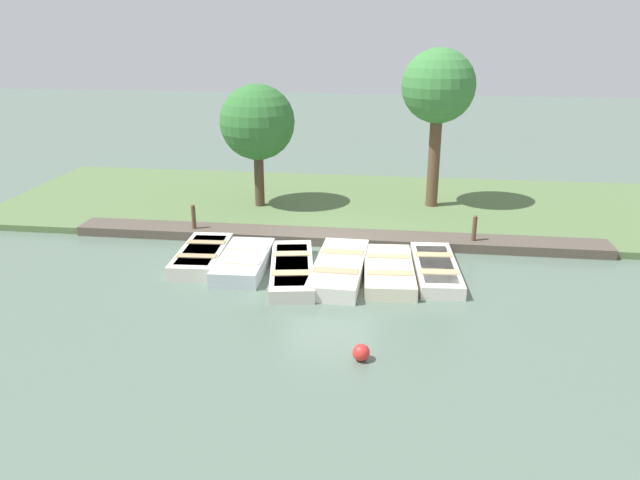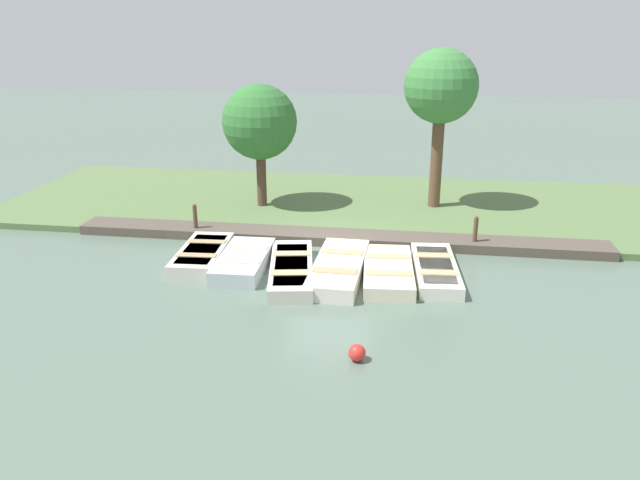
{
  "view_description": "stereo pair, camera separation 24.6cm",
  "coord_description": "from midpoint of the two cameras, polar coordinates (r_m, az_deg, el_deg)",
  "views": [
    {
      "loc": [
        16.11,
        1.87,
        6.33
      ],
      "look_at": [
        0.34,
        -0.22,
        0.65
      ],
      "focal_mm": 35.0,
      "sensor_mm": 36.0,
      "label": 1
    },
    {
      "loc": [
        16.07,
        2.11,
        6.33
      ],
      "look_at": [
        0.34,
        -0.22,
        0.65
      ],
      "focal_mm": 35.0,
      "sensor_mm": 36.0,
      "label": 2
    }
  ],
  "objects": [
    {
      "name": "rowboat_2",
      "position": [
        16.19,
        -2.2,
        -2.67
      ],
      "size": [
        3.65,
        1.67,
        0.38
      ],
      "rotation": [
        0.0,
        0.0,
        0.17
      ],
      "color": "beige",
      "rests_on": "ground_plane"
    },
    {
      "name": "park_tree_left",
      "position": [
        21.18,
        11.34,
        13.38
      ],
      "size": [
        2.41,
        2.41,
        5.46
      ],
      "color": "brown",
      "rests_on": "ground_plane"
    },
    {
      "name": "mooring_post_near",
      "position": [
        19.33,
        -10.97,
        1.8
      ],
      "size": [
        0.13,
        0.13,
        1.04
      ],
      "color": "brown",
      "rests_on": "ground_plane"
    },
    {
      "name": "dock_walkway",
      "position": [
        18.64,
        1.82,
        0.24
      ],
      "size": [
        1.03,
        15.82,
        0.28
      ],
      "color": "#51473D",
      "rests_on": "ground_plane"
    },
    {
      "name": "shore_bank",
      "position": [
        22.08,
        2.92,
        3.24
      ],
      "size": [
        8.0,
        24.0,
        0.2
      ],
      "color": "#567042",
      "rests_on": "ground_plane"
    },
    {
      "name": "ground_plane",
      "position": [
        17.41,
        1.29,
        -1.68
      ],
      "size": [
        80.0,
        80.0,
        0.0
      ],
      "primitive_type": "plane",
      "color": "#566B5B"
    },
    {
      "name": "park_tree_far_left",
      "position": [
        21.12,
        -5.2,
        10.62
      ],
      "size": [
        2.49,
        2.49,
        4.32
      ],
      "color": "#4C3828",
      "rests_on": "ground_plane"
    },
    {
      "name": "mooring_post_far",
      "position": [
        18.4,
        14.37,
        0.61
      ],
      "size": [
        0.13,
        0.13,
        1.04
      ],
      "color": "brown",
      "rests_on": "ground_plane"
    },
    {
      "name": "rowboat_1",
      "position": [
        16.76,
        -6.58,
        -1.9
      ],
      "size": [
        2.84,
        1.29,
        0.42
      ],
      "rotation": [
        0.0,
        0.0,
        0.03
      ],
      "color": "#B2BCC1",
      "rests_on": "ground_plane"
    },
    {
      "name": "buoy",
      "position": [
        12.37,
        3.98,
        -10.25
      ],
      "size": [
        0.34,
        0.34,
        0.34
      ],
      "color": "red",
      "rests_on": "ground_plane"
    },
    {
      "name": "rowboat_4",
      "position": [
        16.16,
        6.68,
        -2.83
      ],
      "size": [
        3.14,
        1.45,
        0.38
      ],
      "rotation": [
        0.0,
        0.0,
        0.07
      ],
      "color": "beige",
      "rests_on": "ground_plane"
    },
    {
      "name": "rowboat_0",
      "position": [
        17.4,
        -10.32,
        -1.32
      ],
      "size": [
        2.89,
        1.32,
        0.4
      ],
      "rotation": [
        0.0,
        0.0,
        0.06
      ],
      "color": "beige",
      "rests_on": "ground_plane"
    },
    {
      "name": "rowboat_3",
      "position": [
        16.19,
        2.15,
        -2.59
      ],
      "size": [
        3.56,
        1.33,
        0.42
      ],
      "rotation": [
        0.0,
        0.0,
        -0.03
      ],
      "color": "silver",
      "rests_on": "ground_plane"
    },
    {
      "name": "rowboat_5",
      "position": [
        16.47,
        10.94,
        -2.67
      ],
      "size": [
        3.24,
        1.3,
        0.36
      ],
      "rotation": [
        0.0,
        0.0,
        0.07
      ],
      "color": "silver",
      "rests_on": "ground_plane"
    }
  ]
}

